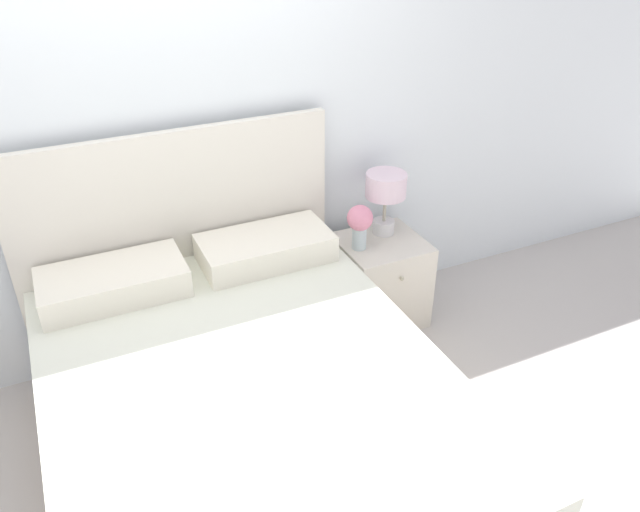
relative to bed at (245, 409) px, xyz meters
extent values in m
plane|color=#BCB7B2|center=(0.00, 0.98, -0.32)|extent=(12.00, 12.00, 0.00)
cube|color=white|center=(0.00, 1.05, 0.98)|extent=(8.00, 0.06, 2.60)
cube|color=tan|center=(0.00, -0.08, -0.15)|extent=(1.62, 2.10, 0.35)
cube|color=white|center=(0.00, -0.08, 0.15)|extent=(1.58, 2.06, 0.24)
cube|color=silver|center=(0.00, 0.95, 0.32)|extent=(1.65, 0.05, 1.28)
cube|color=white|center=(-0.39, 0.73, 0.34)|extent=(0.68, 0.36, 0.14)
cube|color=white|center=(0.39, 0.73, 0.34)|extent=(0.68, 0.36, 0.14)
cube|color=silver|center=(1.10, 0.73, -0.06)|extent=(0.48, 0.45, 0.53)
sphere|color=#B2AD93|center=(1.10, 0.49, 0.09)|extent=(0.02, 0.02, 0.02)
cylinder|color=white|center=(1.16, 0.82, 0.25)|extent=(0.13, 0.13, 0.08)
cylinder|color=#B7B29E|center=(1.16, 0.82, 0.36)|extent=(0.02, 0.02, 0.16)
cylinder|color=silver|center=(1.16, 0.82, 0.51)|extent=(0.23, 0.23, 0.14)
cylinder|color=silver|center=(0.94, 0.72, 0.27)|extent=(0.08, 0.08, 0.14)
sphere|color=pink|center=(0.94, 0.72, 0.40)|extent=(0.15, 0.15, 0.15)
sphere|color=#609356|center=(0.98, 0.72, 0.36)|extent=(0.07, 0.07, 0.07)
camera|label=1|loc=(-0.55, -1.95, 1.97)|focal=35.00mm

